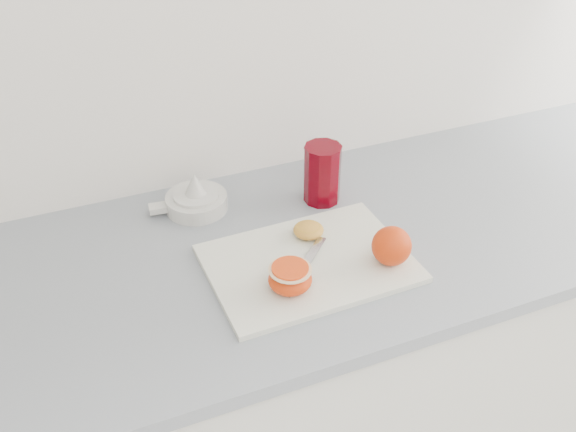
{
  "coord_description": "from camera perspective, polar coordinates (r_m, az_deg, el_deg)",
  "views": [
    {
      "loc": [
        -0.25,
        0.76,
        1.68
      ],
      "look_at": [
        0.13,
        1.7,
        0.96
      ],
      "focal_mm": 40.0,
      "sensor_mm": 36.0,
      "label": 1
    }
  ],
  "objects": [
    {
      "name": "citrus_juicer",
      "position": [
        1.39,
        -8.22,
        1.47
      ],
      "size": [
        0.17,
        0.13,
        0.09
      ],
      "color": "white",
      "rests_on": "counter"
    },
    {
      "name": "squeezed_shell",
      "position": [
        1.28,
        1.83,
        -1.23
      ],
      "size": [
        0.06,
        0.06,
        0.03
      ],
      "color": "#C88A2D",
      "rests_on": "cutting_board"
    },
    {
      "name": "paring_knife",
      "position": [
        1.19,
        0.9,
        -5.3
      ],
      "size": [
        0.14,
        0.14,
        0.01
      ],
      "color": "#401F11",
      "rests_on": "cutting_board"
    },
    {
      "name": "counter",
      "position": [
        1.6,
        0.39,
        -15.15
      ],
      "size": [
        2.38,
        0.64,
        0.89
      ],
      "color": "silver",
      "rests_on": "ground"
    },
    {
      "name": "red_tumbler",
      "position": [
        1.39,
        3.06,
        3.6
      ],
      "size": [
        0.08,
        0.08,
        0.13
      ],
      "color": "#5D000B",
      "rests_on": "counter"
    },
    {
      "name": "cutting_board",
      "position": [
        1.23,
        1.85,
        -4.22
      ],
      "size": [
        0.39,
        0.28,
        0.01
      ],
      "primitive_type": "cube",
      "rotation": [
        0.0,
        0.0,
        0.02
      ],
      "color": "silver",
      "rests_on": "counter"
    },
    {
      "name": "whole_orange",
      "position": [
        1.22,
        9.19,
        -2.64
      ],
      "size": [
        0.08,
        0.08,
        0.08
      ],
      "color": "red",
      "rests_on": "cutting_board"
    },
    {
      "name": "half_orange",
      "position": [
        1.15,
        0.19,
        -5.54
      ],
      "size": [
        0.08,
        0.08,
        0.05
      ],
      "color": "red",
      "rests_on": "cutting_board"
    }
  ]
}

